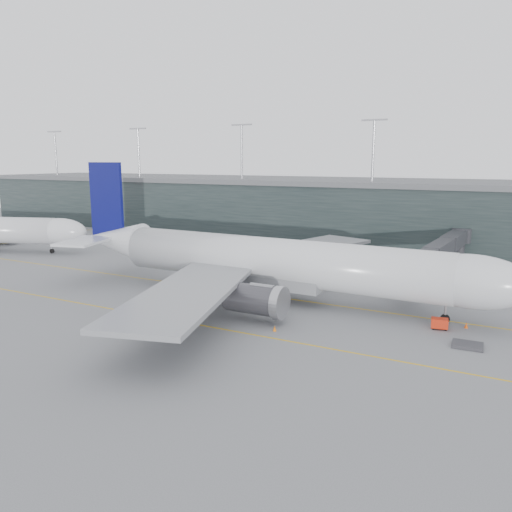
% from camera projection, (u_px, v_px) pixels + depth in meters
% --- Properties ---
extents(ground, '(320.00, 320.00, 0.00)m').
position_uv_depth(ground, '(259.00, 287.00, 80.40)').
color(ground, slate).
rests_on(ground, ground).
extents(taxiline_a, '(160.00, 0.25, 0.02)m').
position_uv_depth(taxiline_a, '(247.00, 293.00, 76.92)').
color(taxiline_a, gold).
rests_on(taxiline_a, ground).
extents(taxiline_b, '(160.00, 0.25, 0.02)m').
position_uv_depth(taxiline_b, '(186.00, 322.00, 63.01)').
color(taxiline_b, gold).
rests_on(taxiline_b, ground).
extents(taxiline_lead_main, '(0.25, 60.00, 0.02)m').
position_uv_depth(taxiline_lead_main, '(330.00, 267.00, 95.50)').
color(taxiline_lead_main, gold).
rests_on(taxiline_lead_main, ground).
extents(taxiline_lead_adj, '(0.25, 60.00, 0.02)m').
position_uv_depth(taxiline_lead_adj, '(42.00, 237.00, 131.99)').
color(taxiline_lead_adj, gold).
rests_on(taxiline_lead_adj, ground).
extents(terminal, '(240.00, 36.00, 29.00)m').
position_uv_depth(terminal, '(362.00, 209.00, 129.37)').
color(terminal, black).
rests_on(terminal, ground).
extents(main_aircraft, '(70.46, 66.45, 19.82)m').
position_uv_depth(main_aircraft, '(272.00, 262.00, 72.88)').
color(main_aircraft, silver).
rests_on(main_aircraft, ground).
extents(jet_bridge, '(6.67, 44.21, 6.37)m').
position_uv_depth(jet_bridge, '(439.00, 248.00, 88.46)').
color(jet_bridge, '#292A2E').
rests_on(jet_bridge, ground).
extents(gse_cart, '(2.13, 1.54, 1.33)m').
position_uv_depth(gse_cart, '(440.00, 323.00, 60.48)').
color(gse_cart, red).
rests_on(gse_cart, ground).
extents(baggage_dolly, '(3.33, 2.71, 0.32)m').
position_uv_depth(baggage_dolly, '(467.00, 345.00, 54.85)').
color(baggage_dolly, '#353439').
rests_on(baggage_dolly, ground).
extents(uld_a, '(2.71, 2.45, 2.02)m').
position_uv_depth(uld_a, '(254.00, 265.00, 92.14)').
color(uld_a, '#38373C').
rests_on(uld_a, ground).
extents(uld_b, '(1.92, 1.59, 1.64)m').
position_uv_depth(uld_b, '(272.00, 266.00, 92.37)').
color(uld_b, '#38373C').
rests_on(uld_b, ground).
extents(uld_c, '(2.62, 2.31, 2.02)m').
position_uv_depth(uld_c, '(293.00, 269.00, 88.66)').
color(uld_c, '#38373C').
rests_on(uld_c, ground).
extents(cone_nose, '(0.45, 0.45, 0.71)m').
position_uv_depth(cone_nose, '(466.00, 325.00, 60.92)').
color(cone_nose, '#DE4D0C').
rests_on(cone_nose, ground).
extents(cone_wing_stbd, '(0.42, 0.42, 0.67)m').
position_uv_depth(cone_wing_stbd, '(275.00, 328.00, 59.79)').
color(cone_wing_stbd, orange).
rests_on(cone_wing_stbd, ground).
extents(cone_wing_port, '(0.39, 0.39, 0.62)m').
position_uv_depth(cone_wing_port, '(328.00, 277.00, 86.26)').
color(cone_wing_port, '#D4650B').
rests_on(cone_wing_port, ground).
extents(cone_tail, '(0.38, 0.38, 0.61)m').
position_uv_depth(cone_tail, '(170.00, 296.00, 73.89)').
color(cone_tail, '#DE4E0C').
rests_on(cone_tail, ground).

